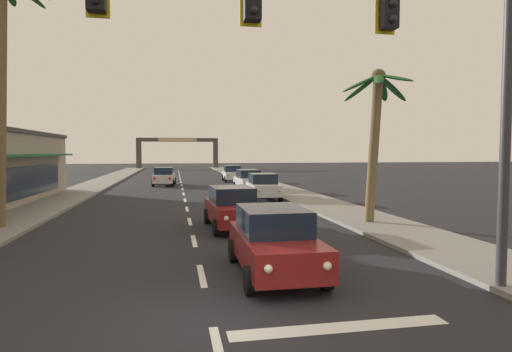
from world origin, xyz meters
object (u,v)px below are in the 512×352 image
Objects in this scene: sedan_parked_nearest_kerb at (263,186)px; sedan_parked_far_kerb at (232,173)px; sedan_lead_at_stop_bar at (274,241)px; sedan_oncoming_far at (164,176)px; palm_right_second at (376,121)px; town_gateway_arch at (178,148)px; palm_left_second at (2,57)px; sedan_parked_mid_kerb at (248,180)px; sedan_third_in_queue at (232,207)px; traffic_signal_mast at (343,36)px.

sedan_parked_nearest_kerb is 1.00× the size of sedan_parked_far_kerb.
sedan_lead_at_stop_bar is 34.19m from sedan_parked_far_kerb.
palm_right_second is (9.28, -23.35, 3.56)m from sedan_oncoming_far.
sedan_oncoming_far is 1.01× the size of sedan_parked_nearest_kerb.
sedan_lead_at_stop_bar is at bearing -88.52° from town_gateway_arch.
palm_right_second is (2.63, -10.51, 3.56)m from sedan_parked_nearest_kerb.
sedan_parked_mid_kerb is at bearing 50.73° from palm_left_second.
sedan_oncoming_far is (-3.39, 29.66, 0.00)m from sedan_lead_at_stop_bar.
sedan_oncoming_far is at bearing 97.96° from sedan_third_in_queue.
sedan_oncoming_far is 1.01× the size of sedan_parked_far_kerb.
town_gateway_arch is at bearing 91.48° from sedan_third_in_queue.
sedan_third_in_queue and sedan_oncoming_far have the same top height.
sedan_parked_nearest_kerb and sedan_parked_far_kerb have the same top height.
sedan_lead_at_stop_bar is 0.68× the size of palm_right_second.
sedan_parked_far_kerb is at bearing 32.12° from sedan_oncoming_far.
palm_right_second is at bearing -83.16° from town_gateway_arch.
town_gateway_arch is (-7.70, 64.15, -0.62)m from palm_right_second.
sedan_parked_mid_kerb is 0.30× the size of town_gateway_arch.
palm_left_second is (-9.02, 7.94, 5.91)m from sedan_lead_at_stop_bar.
sedan_third_in_queue is 0.69× the size of palm_right_second.
palm_right_second reaches higher than sedan_third_in_queue.
palm_right_second reaches higher than town_gateway_arch.
palm_left_second reaches higher than palm_right_second.
sedan_lead_at_stop_bar is 0.99× the size of sedan_parked_far_kerb.
sedan_third_in_queue and sedan_parked_nearest_kerb have the same top height.
palm_right_second is (14.90, -1.63, -2.36)m from palm_left_second.
traffic_signal_mast reaches higher than town_gateway_arch.
traffic_signal_mast is 32.56m from sedan_oncoming_far.
sedan_parked_far_kerb is (0.16, 10.92, 0.00)m from sedan_parked_mid_kerb.
sedan_oncoming_far is 23.21m from palm_left_second.
sedan_lead_at_stop_bar is at bearing -83.48° from sedan_oncoming_far.
traffic_signal_mast is 10.06m from sedan_third_in_queue.
sedan_third_in_queue is 16.85m from sedan_parked_mid_kerb.
traffic_signal_mast is 36.69m from sedan_parked_far_kerb.
sedan_parked_nearest_kerb is (6.64, -12.84, 0.00)m from sedan_oncoming_far.
sedan_parked_mid_kerb is at bearing 81.69° from sedan_lead_at_stop_bar.
palm_left_second is 0.68× the size of town_gateway_arch.
sedan_third_in_queue is 0.30× the size of town_gateway_arch.
sedan_third_in_queue is at bearing -102.13° from sedan_parked_mid_kerb.
sedan_parked_nearest_kerb and sedan_parked_mid_kerb have the same top height.
traffic_signal_mast reaches higher than palm_right_second.
sedan_parked_mid_kerb is at bearing 98.51° from palm_right_second.
traffic_signal_mast is at bearing -87.91° from town_gateway_arch.
town_gateway_arch is (-5.06, 53.64, 2.94)m from sedan_parked_nearest_kerb.
sedan_lead_at_stop_bar is 0.99× the size of sedan_oncoming_far.
sedan_oncoming_far is 0.44× the size of palm_left_second.
sedan_third_in_queue is (-0.17, 6.62, 0.00)m from sedan_lead_at_stop_bar.
sedan_parked_far_kerb is at bearing 64.30° from palm_left_second.
sedan_parked_nearest_kerb is at bearing 79.07° from sedan_lead_at_stop_bar.
palm_left_second reaches higher than sedan_oncoming_far.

